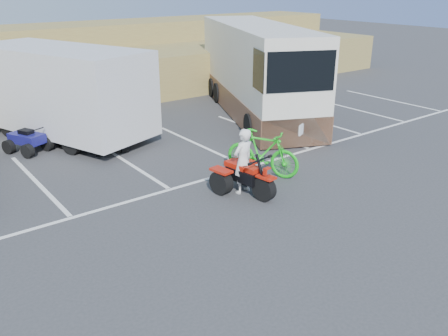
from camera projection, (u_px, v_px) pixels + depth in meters
ground at (224, 224)px, 10.89m from camera, size 100.00×100.00×0.00m
parking_stripes at (166, 164)px, 14.39m from camera, size 28.00×5.16×0.01m
grass_embankment at (22, 69)px, 21.85m from camera, size 40.00×8.50×3.10m
red_trike_atv at (247, 194)px, 12.43m from camera, size 1.49×1.85×1.10m
rider at (243, 161)px, 12.21m from camera, size 0.69×0.50×1.74m
green_dirt_bike at (262, 153)px, 13.44m from camera, size 1.50×2.25×1.32m
cargo_trailer at (61, 90)px, 16.39m from camera, size 4.76×7.20×3.12m
rv_motorhome at (256, 76)px, 19.64m from camera, size 6.32×9.99×3.54m
quad_atv_blue at (29, 152)px, 15.45m from camera, size 1.43×1.59×0.85m
quad_atv_green at (110, 150)px, 15.67m from camera, size 1.34×1.58×0.89m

